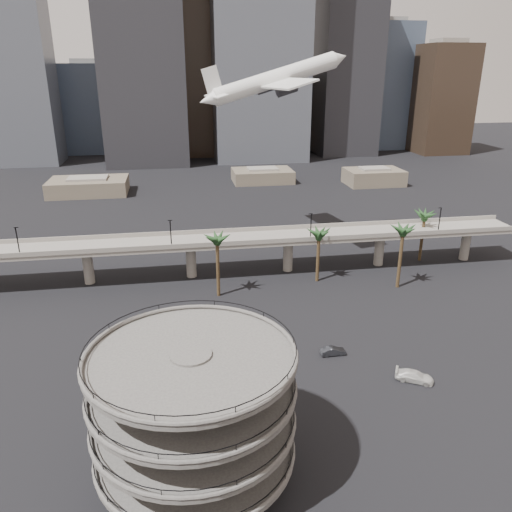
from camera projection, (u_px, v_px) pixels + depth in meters
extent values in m
plane|color=black|center=(299.00, 439.00, 62.69)|extent=(700.00, 700.00, 0.00)
cylinder|color=#4A4845|center=(194.00, 419.00, 54.18)|extent=(4.40, 4.40, 16.50)
cylinder|color=#4A4845|center=(196.00, 450.00, 55.68)|extent=(22.00, 22.00, 0.45)
torus|color=#4A4845|center=(196.00, 447.00, 55.51)|extent=(22.20, 22.20, 0.50)
torus|color=black|center=(195.00, 441.00, 55.22)|extent=(21.80, 21.80, 0.10)
cylinder|color=#4A4845|center=(194.00, 421.00, 54.26)|extent=(22.00, 22.00, 0.45)
torus|color=#4A4845|center=(194.00, 417.00, 54.09)|extent=(22.20, 22.20, 0.50)
torus|color=black|center=(194.00, 411.00, 53.81)|extent=(21.80, 21.80, 0.10)
cylinder|color=#4A4845|center=(193.00, 390.00, 52.85)|extent=(22.00, 22.00, 0.45)
torus|color=#4A4845|center=(192.00, 386.00, 52.68)|extent=(22.20, 22.20, 0.50)
torus|color=black|center=(192.00, 380.00, 52.40)|extent=(21.80, 21.80, 0.10)
cylinder|color=#4A4845|center=(191.00, 358.00, 51.43)|extent=(22.00, 22.00, 0.45)
torus|color=#4A4845|center=(191.00, 354.00, 51.26)|extent=(22.20, 22.20, 0.50)
torus|color=black|center=(190.00, 347.00, 50.98)|extent=(21.80, 21.80, 0.10)
cube|color=gray|center=(240.00, 240.00, 110.61)|extent=(130.00, 9.00, 0.90)
cube|color=gray|center=(243.00, 243.00, 106.14)|extent=(130.00, 0.30, 1.00)
cube|color=gray|center=(237.00, 230.00, 114.45)|extent=(130.00, 0.30, 1.00)
cylinder|color=gray|center=(88.00, 267.00, 107.05)|extent=(2.20, 2.20, 8.00)
cylinder|color=gray|center=(191.00, 261.00, 110.42)|extent=(2.20, 2.20, 8.00)
cylinder|color=gray|center=(288.00, 255.00, 113.78)|extent=(2.20, 2.20, 8.00)
cylinder|color=gray|center=(379.00, 249.00, 117.15)|extent=(2.20, 2.20, 8.00)
cylinder|color=gray|center=(465.00, 244.00, 120.51)|extent=(2.20, 2.20, 8.00)
cylinder|color=black|center=(18.00, 242.00, 98.80)|extent=(0.24, 0.24, 6.00)
cylinder|color=black|center=(171.00, 234.00, 103.39)|extent=(0.24, 0.24, 6.00)
cylinder|color=black|center=(311.00, 227.00, 107.98)|extent=(0.24, 0.24, 6.00)
cylinder|color=black|center=(440.00, 220.00, 112.57)|extent=(0.24, 0.24, 6.00)
cylinder|color=#47361E|center=(218.00, 268.00, 100.23)|extent=(0.70, 0.70, 12.15)
ellipsoid|color=#1D3E1C|center=(217.00, 238.00, 97.94)|extent=(4.40, 4.40, 2.00)
cylinder|color=#47361E|center=(318.00, 258.00, 107.52)|extent=(0.70, 0.70, 10.80)
ellipsoid|color=#1D3E1C|center=(319.00, 232.00, 105.47)|extent=(4.40, 4.40, 2.00)
cylinder|color=#47361E|center=(400.00, 259.00, 104.11)|extent=(0.70, 0.70, 12.60)
ellipsoid|color=#1D3E1C|center=(403.00, 229.00, 101.74)|extent=(4.40, 4.40, 2.00)
cylinder|color=#47361E|center=(422.00, 238.00, 119.11)|extent=(0.70, 0.70, 11.25)
ellipsoid|color=#1D3E1C|center=(425.00, 214.00, 116.98)|extent=(4.40, 4.40, 2.00)
cube|color=brown|center=(89.00, 186.00, 184.03)|extent=(28.00, 18.00, 5.50)
cube|color=gray|center=(88.00, 178.00, 182.91)|extent=(14.00, 9.00, 0.80)
cube|color=brown|center=(262.00, 176.00, 203.59)|extent=(24.00, 16.00, 5.00)
cube|color=gray|center=(262.00, 169.00, 202.56)|extent=(12.00, 8.00, 0.80)
cube|color=brown|center=(374.00, 177.00, 198.92)|extent=(22.00, 15.00, 6.00)
cube|color=gray|center=(374.00, 168.00, 197.71)|extent=(11.00, 7.50, 0.80)
cube|color=#4B4F58|center=(24.00, 83.00, 231.05)|extent=(26.00, 24.00, 74.62)
cube|color=#3D4A5E|center=(93.00, 109.00, 272.24)|extent=(30.00, 30.00, 45.92)
cube|color=gray|center=(88.00, 61.00, 263.70)|extent=(16.50, 16.50, 2.40)
cube|color=black|center=(141.00, 47.00, 224.82)|extent=(38.00, 30.00, 105.24)
cube|color=#2D2219|center=(205.00, 69.00, 255.86)|extent=(28.00, 26.00, 86.11)
cube|color=#4B4F58|center=(259.00, 37.00, 236.15)|extent=(45.00, 32.00, 114.81)
cube|color=gray|center=(292.00, 112.00, 285.47)|extent=(24.00, 24.00, 40.18)
cube|color=gray|center=(293.00, 72.00, 277.94)|extent=(13.20, 13.20, 2.40)
cube|color=black|center=(348.00, 64.00, 256.95)|extent=(30.00, 28.00, 90.89)
cube|color=#3D4A5E|center=(380.00, 87.00, 283.76)|extent=(34.00, 30.00, 66.97)
cube|color=gray|center=(385.00, 20.00, 271.50)|extent=(18.70, 16.50, 2.40)
cube|color=#2D2219|center=(442.00, 100.00, 266.55)|extent=(26.00, 26.00, 55.49)
cube|color=gray|center=(449.00, 41.00, 256.31)|extent=(14.30, 14.30, 2.40)
cube|color=gray|center=(224.00, 113.00, 298.94)|extent=(22.00, 22.00, 36.36)
cube|color=gray|center=(223.00, 79.00, 292.09)|extent=(12.10, 12.10, 2.40)
cylinder|color=white|center=(276.00, 78.00, 115.59)|extent=(31.12, 10.23, 11.97)
cone|color=white|center=(339.00, 58.00, 119.61)|extent=(5.50, 4.88, 4.86)
cone|color=white|center=(208.00, 100.00, 111.58)|extent=(5.29, 4.42, 4.43)
cube|color=white|center=(272.00, 83.00, 115.62)|extent=(13.69, 33.95, 2.26)
cube|color=white|center=(216.00, 95.00, 111.91)|extent=(4.85, 11.38, 0.96)
cube|color=white|center=(212.00, 81.00, 110.57)|extent=(4.99, 1.41, 6.81)
cylinder|color=#252429|center=(266.00, 88.00, 121.73)|extent=(5.41, 3.20, 3.36)
cylinder|color=#252429|center=(287.00, 90.00, 111.11)|extent=(5.41, 3.20, 3.36)
imported|color=#9B3216|center=(244.00, 351.00, 80.89)|extent=(4.54, 2.05, 1.51)
imported|color=black|center=(333.00, 351.00, 80.97)|extent=(4.15, 1.50, 1.36)
imported|color=silver|center=(414.00, 376.00, 74.16)|extent=(5.95, 4.64, 1.61)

